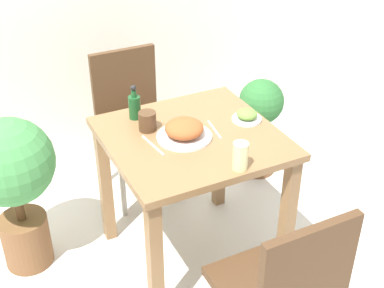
# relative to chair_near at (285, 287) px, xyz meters

# --- Properties ---
(ground_plane) EXTENTS (16.00, 16.00, 0.00)m
(ground_plane) POSITION_rel_chair_near_xyz_m (-0.00, 0.80, -0.50)
(ground_plane) COLOR silver
(dining_table) EXTENTS (0.80, 0.78, 0.76)m
(dining_table) POSITION_rel_chair_near_xyz_m (-0.00, 0.80, 0.12)
(dining_table) COLOR olive
(dining_table) RESTS_ON ground_plane
(chair_near) EXTENTS (0.42, 0.42, 0.89)m
(chair_near) POSITION_rel_chair_near_xyz_m (0.00, 0.00, 0.00)
(chair_near) COLOR #4C331E
(chair_near) RESTS_ON ground_plane
(chair_far) EXTENTS (0.42, 0.42, 0.89)m
(chair_far) POSITION_rel_chair_near_xyz_m (-0.04, 1.54, 0.00)
(chair_far) COLOR #4C331E
(chair_far) RESTS_ON ground_plane
(food_plate) EXTENTS (0.26, 0.26, 0.09)m
(food_plate) POSITION_rel_chair_near_xyz_m (-0.05, 0.79, 0.30)
(food_plate) COLOR white
(food_plate) RESTS_ON dining_table
(side_plate) EXTENTS (0.15, 0.15, 0.06)m
(side_plate) POSITION_rel_chair_near_xyz_m (0.30, 0.81, 0.28)
(side_plate) COLOR white
(side_plate) RESTS_ON dining_table
(drink_cup) EXTENTS (0.09, 0.09, 0.09)m
(drink_cup) POSITION_rel_chair_near_xyz_m (-0.17, 0.94, 0.31)
(drink_cup) COLOR #4C331E
(drink_cup) RESTS_ON dining_table
(juice_glass) EXTENTS (0.07, 0.07, 0.13)m
(juice_glass) POSITION_rel_chair_near_xyz_m (0.05, 0.46, 0.32)
(juice_glass) COLOR beige
(juice_glass) RESTS_ON dining_table
(sauce_bottle) EXTENTS (0.06, 0.06, 0.18)m
(sauce_bottle) POSITION_rel_chair_near_xyz_m (-0.18, 1.08, 0.33)
(sauce_bottle) COLOR #194C23
(sauce_bottle) RESTS_ON dining_table
(fork_utensil) EXTENTS (0.03, 0.20, 0.00)m
(fork_utensil) POSITION_rel_chair_near_xyz_m (-0.21, 0.79, 0.26)
(fork_utensil) COLOR silver
(fork_utensil) RESTS_ON dining_table
(spoon_utensil) EXTENTS (0.03, 0.17, 0.00)m
(spoon_utensil) POSITION_rel_chair_near_xyz_m (0.11, 0.79, 0.26)
(spoon_utensil) COLOR silver
(spoon_utensil) RESTS_ON dining_table
(potted_plant_left) EXTENTS (0.43, 0.43, 0.86)m
(potted_plant_left) POSITION_rel_chair_near_xyz_m (-0.81, 1.15, 0.05)
(potted_plant_left) COLOR brown
(potted_plant_left) RESTS_ON ground_plane
(potted_plant_right) EXTENTS (0.29, 0.29, 0.66)m
(potted_plant_right) POSITION_rel_chair_near_xyz_m (0.75, 1.34, -0.14)
(potted_plant_right) COLOR brown
(potted_plant_right) RESTS_ON ground_plane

